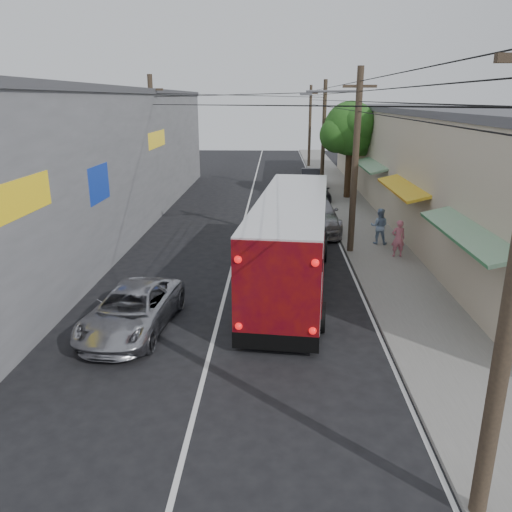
{
  "coord_description": "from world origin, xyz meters",
  "views": [
    {
      "loc": [
        1.74,
        -8.83,
        6.71
      ],
      "look_at": [
        1.15,
        6.95,
        1.72
      ],
      "focal_mm": 35.0,
      "sensor_mm": 36.0,
      "label": 1
    }
  ],
  "objects": [
    {
      "name": "ground",
      "position": [
        0.0,
        0.0,
        0.0
      ],
      "size": [
        120.0,
        120.0,
        0.0
      ],
      "primitive_type": "plane",
      "color": "black",
      "rests_on": "ground"
    },
    {
      "name": "building_right",
      "position": [
        10.99,
        22.0,
        3.15
      ],
      "size": [
        7.09,
        40.0,
        6.25
      ],
      "color": "#B8AB92",
      "rests_on": "ground"
    },
    {
      "name": "utility_poles",
      "position": [
        3.13,
        20.33,
        4.13
      ],
      "size": [
        11.8,
        45.28,
        8.0
      ],
      "color": "#473828",
      "rests_on": "ground"
    },
    {
      "name": "street_tree",
      "position": [
        6.87,
        26.02,
        4.67
      ],
      "size": [
        4.4,
        4.0,
        6.6
      ],
      "color": "#3F2B19",
      "rests_on": "ground"
    },
    {
      "name": "parked_car_far",
      "position": [
        4.6,
        30.2,
        0.74
      ],
      "size": [
        1.71,
        4.56,
        1.49
      ],
      "primitive_type": "imported",
      "rotation": [
        0.0,
        0.0,
        -0.03
      ],
      "color": "black",
      "rests_on": "ground"
    },
    {
      "name": "coach_bus",
      "position": [
        2.4,
        9.1,
        1.72
      ],
      "size": [
        3.59,
        11.68,
        3.31
      ],
      "rotation": [
        0.0,
        0.0,
        -0.1
      ],
      "color": "silver",
      "rests_on": "ground"
    },
    {
      "name": "building_left",
      "position": [
        -8.5,
        18.0,
        3.65
      ],
      "size": [
        7.2,
        36.0,
        7.25
      ],
      "color": "gray",
      "rests_on": "ground"
    },
    {
      "name": "parked_car_mid",
      "position": [
        4.6,
        25.41,
        0.71
      ],
      "size": [
        1.9,
        4.23,
        1.41
      ],
      "primitive_type": "imported",
      "rotation": [
        0.0,
        0.0,
        0.06
      ],
      "color": "#26262B",
      "rests_on": "ground"
    },
    {
      "name": "jeepney",
      "position": [
        -2.5,
        4.79,
        0.66
      ],
      "size": [
        2.6,
        4.9,
        1.31
      ],
      "primitive_type": "imported",
      "rotation": [
        0.0,
        0.0,
        -0.09
      ],
      "color": "#AAAAB1",
      "rests_on": "ground"
    },
    {
      "name": "sidewalk",
      "position": [
        6.5,
        20.0,
        0.06
      ],
      "size": [
        3.0,
        80.0,
        0.12
      ],
      "primitive_type": "cube",
      "color": "slate",
      "rests_on": "ground"
    },
    {
      "name": "pedestrian_far",
      "position": [
        6.69,
        14.2,
        0.97
      ],
      "size": [
        0.94,
        0.81,
        1.7
      ],
      "primitive_type": "imported",
      "rotation": [
        0.0,
        0.0,
        2.93
      ],
      "color": "#839DBF",
      "rests_on": "sidewalk"
    },
    {
      "name": "pedestrian_near",
      "position": [
        7.11,
        12.19,
        0.93
      ],
      "size": [
        0.62,
        0.44,
        1.63
      ],
      "primitive_type": "imported",
      "rotation": [
        0.0,
        0.0,
        3.22
      ],
      "color": "#CA6B80",
      "rests_on": "sidewalk"
    },
    {
      "name": "parked_suv",
      "position": [
        3.8,
        17.29,
        0.89
      ],
      "size": [
        2.68,
        6.19,
        1.78
      ],
      "primitive_type": "imported",
      "rotation": [
        0.0,
        0.0,
        0.03
      ],
      "color": "gray",
      "rests_on": "ground"
    }
  ]
}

